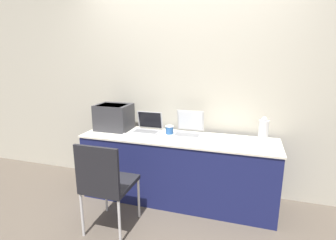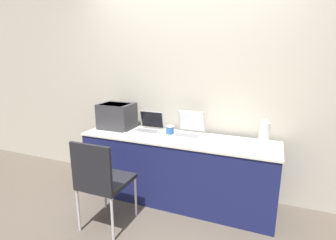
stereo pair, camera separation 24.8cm
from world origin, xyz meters
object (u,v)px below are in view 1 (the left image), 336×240
at_px(external_keyboard, 138,137).
at_px(metal_pitcher, 263,130).
at_px(coffee_cup, 169,130).
at_px(laptop_left, 148,127).
at_px(printer, 114,116).
at_px(laptop_right, 188,130).
at_px(chair, 106,181).

relative_size(external_keyboard, metal_pitcher, 1.52).
bearing_deg(external_keyboard, coffee_cup, 42.20).
bearing_deg(laptop_left, printer, -176.02).
bearing_deg(printer, coffee_cup, 1.81).
xyz_separation_m(laptop_right, external_keyboard, (-0.49, -0.29, -0.05)).
bearing_deg(chair, laptop_right, 57.62).
height_order(laptop_left, external_keyboard, laptop_left).
distance_m(laptop_right, metal_pitcher, 0.80).
height_order(printer, chair, printer).
bearing_deg(external_keyboard, laptop_left, 88.38).
distance_m(coffee_cup, chair, 0.96).
relative_size(laptop_left, coffee_cup, 3.31).
bearing_deg(chair, printer, 112.80).
height_order(laptop_right, metal_pitcher, metal_pitcher).
relative_size(laptop_left, metal_pitcher, 1.18).
distance_m(printer, metal_pitcher, 1.71).
distance_m(external_keyboard, coffee_cup, 0.38).
bearing_deg(external_keyboard, printer, 150.91).
distance_m(printer, chair, 0.98).
xyz_separation_m(metal_pitcher, chair, (-1.36, -0.88, -0.35)).
bearing_deg(laptop_left, chair, -95.02).
bearing_deg(coffee_cup, external_keyboard, -137.80).
bearing_deg(laptop_right, printer, -176.24).
relative_size(laptop_right, metal_pitcher, 1.24).
relative_size(external_keyboard, coffee_cup, 4.29).
bearing_deg(external_keyboard, laptop_right, 30.47).
bearing_deg(printer, chair, -67.20).
height_order(external_keyboard, coffee_cup, coffee_cup).
bearing_deg(external_keyboard, metal_pitcher, 12.61).
xyz_separation_m(printer, coffee_cup, (0.69, 0.02, -0.12)).
xyz_separation_m(printer, external_keyboard, (0.41, -0.23, -0.16)).
distance_m(metal_pitcher, chair, 1.66).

